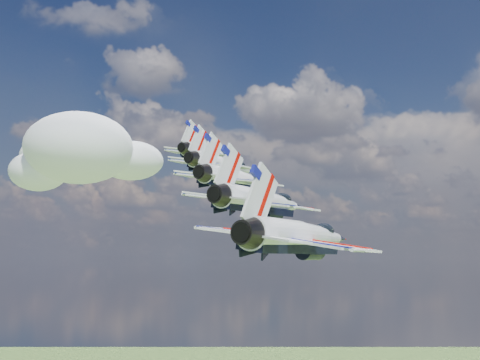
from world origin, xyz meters
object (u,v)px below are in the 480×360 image
Objects in this scene: jet_3 at (264,201)px; jet_4 at (302,236)px; jet_1 at (224,165)px; jet_2 at (240,180)px; jet_0 at (212,155)px.

jet_4 is (9.36, -9.54, -3.40)m from jet_3.
jet_3 is at bearing 129.25° from jet_4.
jet_1 reaches higher than jet_2.
jet_2 is (9.36, -9.54, -3.40)m from jet_1.
jet_2 is at bearing 129.25° from jet_3.
jet_2 reaches higher than jet_4.
jet_1 is 1.00× the size of jet_2.
jet_3 is (28.09, -28.62, -10.20)m from jet_0.
jet_1 is at bearing 129.25° from jet_3.
jet_0 is at bearing 129.25° from jet_1.
jet_0 is 27.58m from jet_2.
jet_4 is at bearing -50.75° from jet_3.
jet_0 reaches higher than jet_2.
jet_2 is 1.00× the size of jet_3.
jet_1 is (9.36, -9.54, -3.40)m from jet_0.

